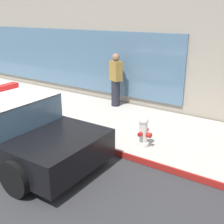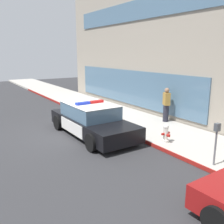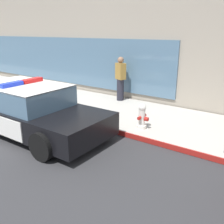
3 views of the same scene
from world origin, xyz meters
TOP-DOWN VIEW (x-y plane):
  - sidewalk at (0.00, 3.51)m, footprint 48.00×3.09m
  - curb_red_paint at (0.00, 1.95)m, footprint 28.80×0.04m
  - police_cruiser at (0.95, 0.69)m, footprint 4.93×2.15m
  - fire_hydrant at (3.69, 2.46)m, footprint 0.34×0.39m
  - pedestrian_on_sidewalk at (1.50, 4.63)m, footprint 0.47×0.40m

SIDE VIEW (x-z plane):
  - sidewalk at x=0.00m, z-range 0.00..0.15m
  - curb_red_paint at x=0.00m, z-range 0.01..0.14m
  - fire_hydrant at x=3.69m, z-range 0.14..0.86m
  - police_cruiser at x=0.95m, z-range -0.07..1.43m
  - pedestrian_on_sidewalk at x=1.50m, z-range 0.16..1.87m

